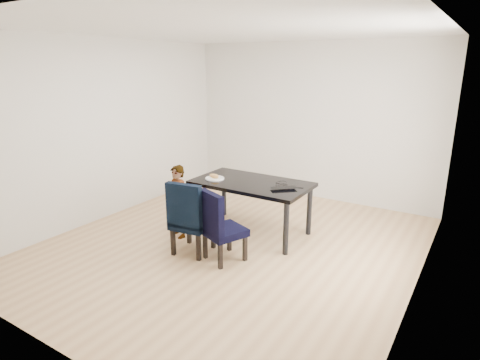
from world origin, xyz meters
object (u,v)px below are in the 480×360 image
Objects in this scene: plate at (215,178)px; laptop at (283,187)px; dining_table at (251,207)px; child at (178,202)px; chair_right at (225,225)px; chair_left at (193,216)px.

laptop is at bearing 6.33° from plate.
dining_table is 1.58× the size of child.
chair_right is at bearing 24.61° from laptop.
chair_left reaches higher than laptop.
plate is (0.27, 0.50, 0.25)m from child.
plate reaches higher than dining_table.
plate is (-0.52, -0.15, 0.38)m from dining_table.
chair_right is 3.33× the size of plate.
plate is at bearing 96.86° from chair_left.
chair_right is at bearing -47.75° from plate.
chair_left is 1.07× the size of chair_right.
plate is (-0.67, 0.74, 0.31)m from chair_right.
laptop is (0.49, -0.04, 0.39)m from dining_table.
chair_right is 2.66× the size of laptop.
chair_left is at bearing -11.52° from child.
dining_table is 0.66m from plate.
dining_table is at bearing -47.71° from laptop.
plate is 0.80× the size of laptop.
laptop is (0.34, 0.85, 0.32)m from chair_right.
child is 3.77× the size of plate.
chair_left is 2.84× the size of laptop.
chair_left is 0.46m from chair_right.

